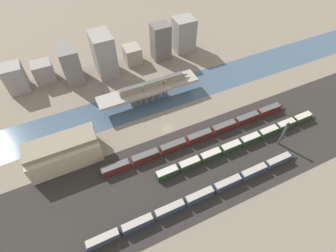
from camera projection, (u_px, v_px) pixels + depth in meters
ground_plane at (167, 129)px, 122.03m from camera, size 400.00×400.00×0.00m
railbed_yard at (191, 169)px, 107.81m from camera, size 280.00×42.00×0.01m
river_water at (149, 100)px, 134.71m from camera, size 320.00×20.60×0.01m
bridge at (149, 91)px, 130.17m from camera, size 51.38×9.23×8.08m
train_on_bridge at (154, 83)px, 128.21m from camera, size 37.11×2.83×3.49m
train_yard_near at (203, 195)px, 98.30m from camera, size 89.49×2.77×3.82m
train_yard_mid at (243, 142)px, 114.54m from camera, size 82.71×3.14×3.74m
train_yard_far at (202, 135)px, 116.97m from camera, size 93.34×3.10×3.85m
warehouse_building at (63, 151)px, 106.64m from camera, size 28.62×14.21×12.10m
signal_tower at (283, 134)px, 111.36m from camera, size 1.00×0.99×13.54m
city_block_far_left at (15, 78)px, 134.53m from camera, size 10.07×9.98×14.88m
city_block_left at (44, 72)px, 140.98m from camera, size 10.21×9.06×11.14m
city_block_center at (71, 64)px, 138.33m from camera, size 9.26×14.52×19.85m
city_block_right at (104, 54)px, 140.77m from camera, size 10.60×15.06×23.65m
city_block_far_right at (132, 55)px, 152.56m from camera, size 9.14×9.87×9.90m
city_block_tall at (161, 42)px, 151.31m from camera, size 10.11×8.52×20.97m
city_block_low at (184, 34)px, 157.76m from camera, size 12.00×10.98×19.93m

